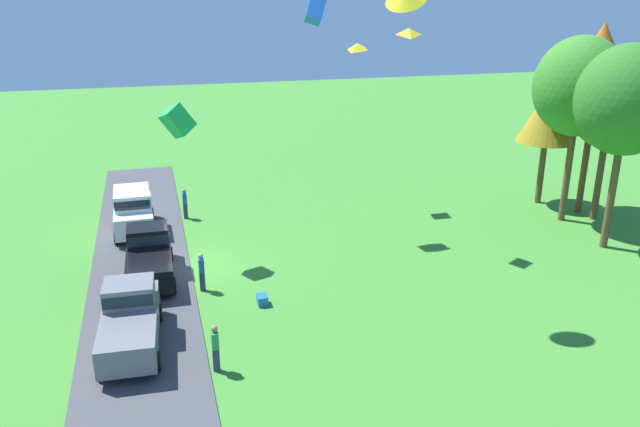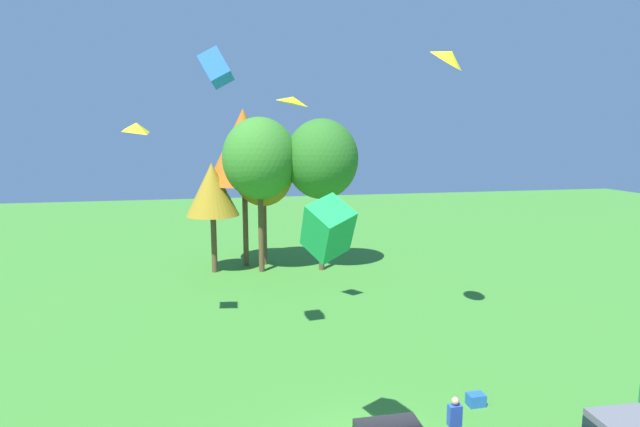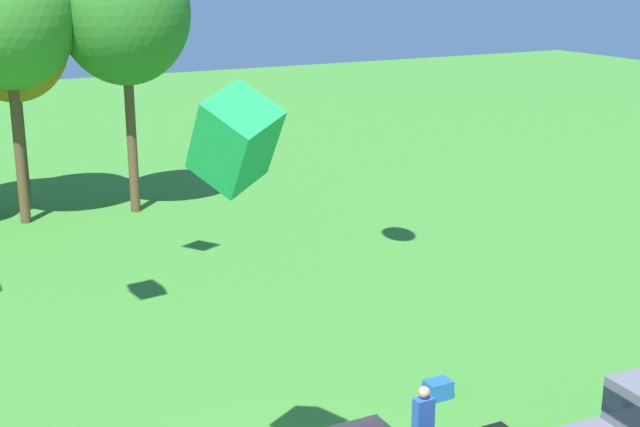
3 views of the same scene
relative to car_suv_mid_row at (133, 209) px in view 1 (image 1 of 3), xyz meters
name	(u,v)px [view 1 (image 1 of 3)]	position (x,y,z in m)	size (l,w,h in m)	color
ground_plane	(196,268)	(5.36, 2.71, -1.30)	(120.00, 120.00, 0.00)	#3D842D
pavement_strip	(141,273)	(5.36, 0.26, -1.27)	(36.00, 4.40, 0.06)	#424247
car_suv_mid_row	(133,209)	(0.00, 0.00, 0.00)	(4.63, 2.11, 2.28)	white
car_pickup_far_end	(149,254)	(5.87, 0.70, -0.19)	(5.02, 2.09, 2.14)	black
car_pickup_near_entrance	(130,318)	(11.49, -0.04, -0.19)	(5.09, 2.24, 2.14)	slate
person_watching_sky	(185,203)	(-1.48, 2.72, -0.42)	(0.36, 0.24, 1.71)	#2D334C
person_on_lawn	(216,348)	(13.91, 2.69, -0.42)	(0.36, 0.24, 1.71)	#2D334C
person_beside_suv	(202,272)	(7.78, 2.79, -0.42)	(0.36, 0.24, 1.71)	#2D334C
tree_far_right	(548,114)	(1.28, 23.35, 4.05)	(3.35, 3.35, 7.07)	brown
tree_center_back	(599,70)	(3.39, 24.61, 6.71)	(4.99, 4.99, 10.53)	brown
tree_far_left	(580,87)	(4.29, 22.86, 6.03)	(4.71, 4.71, 9.94)	brown
tree_right_of_center	(610,107)	(4.65, 24.65, 4.95)	(4.02, 4.02, 8.49)	brown
tree_left_of_center	(627,101)	(8.21, 22.49, 5.97)	(4.67, 4.67, 9.86)	brown
cooler_box	(262,300)	(9.69, 5.01, -1.10)	(0.56, 0.40, 0.40)	blue
kite_box_low_drifter	(315,11)	(1.68, 9.40, 9.80)	(0.76, 0.76, 1.06)	blue
kite_diamond_mid_center	(357,47)	(-1.53, 12.66, 7.81)	(0.94, 1.05, 0.37)	yellow
kite_diamond_topmost	(409,31)	(4.92, 12.92, 8.99)	(0.86, 1.02, 0.30)	yellow
kite_box_near_flag	(178,121)	(4.12, 2.43, 5.30)	(0.87, 0.87, 1.22)	green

